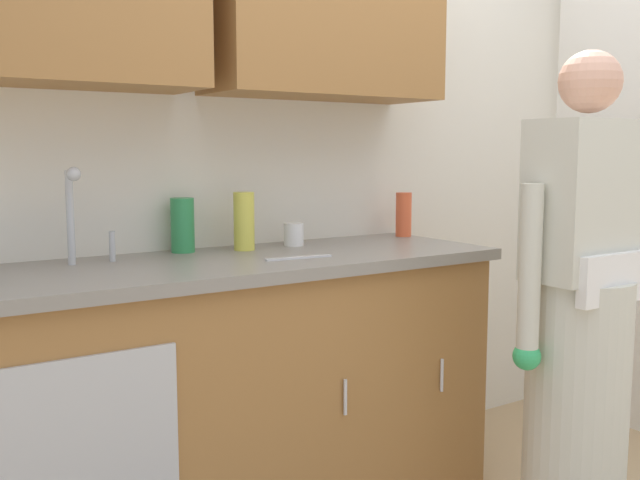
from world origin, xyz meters
TOP-DOWN VIEW (x-y plane):
  - kitchen_wall_with_uppers at (-0.14, 0.99)m, footprint 4.80×0.44m
  - counter_cabinet at (-0.55, 0.70)m, footprint 1.90×0.62m
  - countertop at (-0.55, 0.70)m, footprint 1.96×0.66m
  - sink at (-0.97, 0.71)m, footprint 0.50×0.36m
  - person_at_sink at (0.42, 0.01)m, footprint 0.55×0.34m
  - bottle_dish_liquid at (-0.39, 0.86)m, footprint 0.08×0.08m
  - bottle_water_tall at (-0.60, 0.93)m, footprint 0.08×0.08m
  - bottle_water_short at (0.38, 0.87)m, footprint 0.07×0.07m
  - cup_by_sink at (-0.17, 0.87)m, footprint 0.08×0.08m
  - knife_on_counter at (-0.33, 0.57)m, footprint 0.24×0.05m

SIDE VIEW (x-z plane):
  - counter_cabinet at x=-0.55m, z-range 0.00..0.90m
  - person_at_sink at x=0.42m, z-range -0.12..1.50m
  - countertop at x=-0.55m, z-range 0.90..0.94m
  - sink at x=-0.97m, z-range 0.75..1.10m
  - knife_on_counter at x=-0.33m, z-range 0.94..0.95m
  - cup_by_sink at x=-0.17m, z-range 0.94..1.03m
  - bottle_water_short at x=0.38m, z-range 0.94..1.13m
  - bottle_water_tall at x=-0.60m, z-range 0.94..1.13m
  - bottle_dish_liquid at x=-0.39m, z-range 0.94..1.15m
  - kitchen_wall_with_uppers at x=-0.14m, z-range 0.13..2.83m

